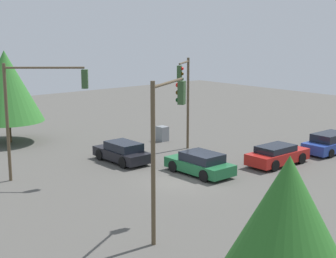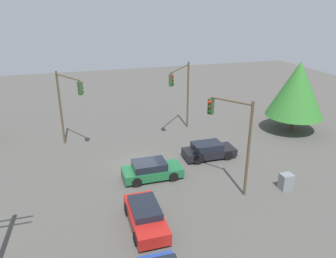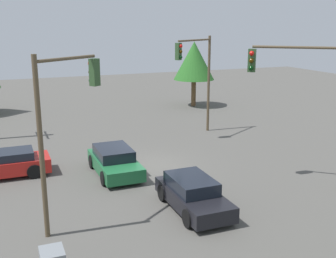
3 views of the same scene
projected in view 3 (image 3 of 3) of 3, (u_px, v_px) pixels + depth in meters
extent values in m
plane|color=#54514C|center=(146.00, 167.00, 22.52)|extent=(80.00, 80.00, 0.00)
cube|color=red|center=(4.00, 166.00, 20.99)|extent=(1.79, 4.42, 0.69)
cube|color=black|center=(8.00, 155.00, 20.93)|extent=(1.57, 2.43, 0.40)
cylinder|color=black|center=(34.00, 172.00, 20.77)|extent=(0.22, 0.72, 0.72)
cylinder|color=black|center=(31.00, 161.00, 22.30)|extent=(0.22, 0.72, 0.72)
cube|color=black|center=(193.00, 198.00, 17.28)|extent=(4.26, 1.77, 0.62)
cube|color=black|center=(191.00, 183.00, 17.33)|extent=(2.34, 1.56, 0.53)
cylinder|color=black|center=(227.00, 211.00, 16.44)|extent=(0.72, 0.22, 0.72)
cylinder|color=black|center=(188.00, 218.00, 15.83)|extent=(0.72, 0.22, 0.72)
cylinder|color=black|center=(198.00, 187.00, 18.81)|extent=(0.72, 0.22, 0.72)
cylinder|color=black|center=(163.00, 193.00, 18.20)|extent=(0.72, 0.22, 0.72)
cube|color=#1E6638|center=(115.00, 164.00, 21.37)|extent=(4.32, 1.89, 0.62)
cube|color=black|center=(113.00, 152.00, 21.42)|extent=(2.37, 1.67, 0.52)
cylinder|color=black|center=(140.00, 173.00, 20.53)|extent=(0.70, 0.22, 0.70)
cylinder|color=black|center=(104.00, 178.00, 19.88)|extent=(0.70, 0.22, 0.70)
cylinder|color=black|center=(125.00, 158.00, 22.93)|extent=(0.70, 0.22, 0.70)
cylinder|color=black|center=(92.00, 162.00, 22.28)|extent=(0.70, 0.22, 0.70)
cylinder|color=brown|center=(41.00, 150.00, 14.44)|extent=(0.18, 0.18, 6.52)
cylinder|color=brown|center=(66.00, 59.00, 14.88)|extent=(1.79, 2.40, 0.12)
cube|color=#2D4C28|center=(94.00, 72.00, 16.22)|extent=(0.43, 0.44, 1.05)
sphere|color=red|center=(91.00, 63.00, 16.22)|extent=(0.22, 0.22, 0.22)
sphere|color=#392605|center=(91.00, 72.00, 16.31)|extent=(0.22, 0.22, 0.22)
sphere|color=black|center=(91.00, 81.00, 16.39)|extent=(0.22, 0.22, 0.22)
cylinder|color=brown|center=(303.00, 47.00, 18.46)|extent=(2.93, 3.46, 0.12)
cube|color=#2D4C28|center=(252.00, 60.00, 19.27)|extent=(0.43, 0.44, 1.05)
sphere|color=red|center=(252.00, 53.00, 19.03)|extent=(0.22, 0.22, 0.22)
sphere|color=#392605|center=(251.00, 61.00, 19.11)|extent=(0.22, 0.22, 0.22)
sphere|color=black|center=(251.00, 68.00, 19.20)|extent=(0.22, 0.22, 0.22)
cylinder|color=brown|center=(209.00, 84.00, 29.24)|extent=(0.18, 0.18, 6.63)
cylinder|color=brown|center=(195.00, 40.00, 27.13)|extent=(1.86, 3.13, 0.12)
cube|color=#2D4C28|center=(178.00, 51.00, 25.94)|extent=(0.41, 0.43, 1.05)
sphere|color=red|center=(181.00, 46.00, 25.75)|extent=(0.22, 0.22, 0.22)
sphere|color=#392605|center=(181.00, 52.00, 25.83)|extent=(0.22, 0.22, 0.22)
sphere|color=black|center=(181.00, 57.00, 25.92)|extent=(0.22, 0.22, 0.22)
cylinder|color=brown|center=(194.00, 93.00, 38.49)|extent=(0.42, 0.42, 2.45)
cone|color=#286623|center=(194.00, 61.00, 37.77)|extent=(3.65, 3.65, 3.39)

